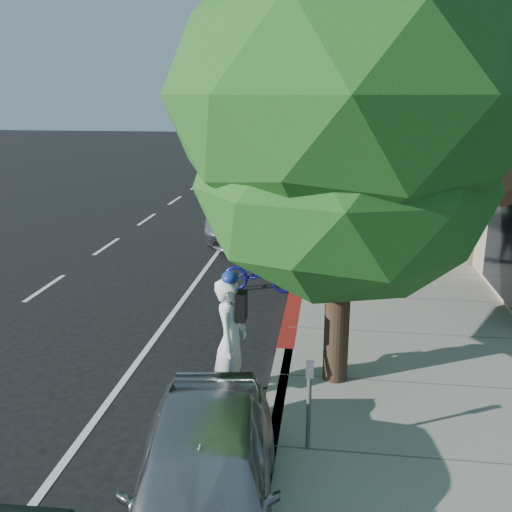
% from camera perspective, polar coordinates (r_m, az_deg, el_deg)
% --- Properties ---
extents(ground, '(120.00, 120.00, 0.00)m').
position_cam_1_polar(ground, '(11.53, 3.32, -7.79)').
color(ground, black).
rests_on(ground, ground).
extents(sidewalk, '(4.60, 56.00, 0.15)m').
position_cam_1_polar(sidewalk, '(19.14, 12.06, 1.84)').
color(sidewalk, gray).
rests_on(sidewalk, ground).
extents(curb, '(0.30, 56.00, 0.15)m').
position_cam_1_polar(curb, '(19.09, 5.16, 2.09)').
color(curb, '#9E998E').
rests_on(curb, ground).
extents(curb_red_segment, '(0.32, 4.00, 0.15)m').
position_cam_1_polar(curb_red_segment, '(12.42, 3.68, -5.62)').
color(curb_red_segment, maroon).
rests_on(curb_red_segment, ground).
extents(street_tree_0, '(5.24, 5.24, 7.54)m').
position_cam_1_polar(street_tree_0, '(8.53, 9.00, 14.96)').
color(street_tree_0, black).
rests_on(street_tree_0, ground).
extents(street_tree_1, '(4.21, 4.21, 7.65)m').
position_cam_1_polar(street_tree_1, '(14.53, 8.59, 16.54)').
color(street_tree_1, black).
rests_on(street_tree_1, ground).
extents(street_tree_2, '(4.55, 4.55, 6.79)m').
position_cam_1_polar(street_tree_2, '(20.53, 8.30, 14.33)').
color(street_tree_2, black).
rests_on(street_tree_2, ground).
extents(street_tree_3, '(5.04, 5.04, 7.28)m').
position_cam_1_polar(street_tree_3, '(26.53, 8.23, 15.24)').
color(street_tree_3, black).
rests_on(street_tree_3, ground).
extents(street_tree_4, '(4.41, 4.41, 6.82)m').
position_cam_1_polar(street_tree_4, '(32.53, 8.15, 14.99)').
color(street_tree_4, black).
rests_on(street_tree_4, ground).
extents(street_tree_5, '(5.08, 5.08, 6.91)m').
position_cam_1_polar(street_tree_5, '(38.53, 8.11, 15.01)').
color(street_tree_5, black).
rests_on(street_tree_5, ground).
extents(cyclist, '(0.54, 0.77, 2.00)m').
position_cam_1_polar(cyclist, '(8.80, -2.51, -8.48)').
color(cyclist, white).
rests_on(cyclist, ground).
extents(bicycle, '(1.81, 0.70, 0.94)m').
position_cam_1_polar(bicycle, '(13.73, 0.35, -1.70)').
color(bicycle, navy).
rests_on(bicycle, ground).
extents(silver_suv, '(3.61, 6.70, 1.79)m').
position_cam_1_polar(silver_suv, '(19.01, 1.28, 4.62)').
color(silver_suv, silver).
rests_on(silver_suv, ground).
extents(dark_sedan, '(1.58, 4.40, 1.44)m').
position_cam_1_polar(dark_sedan, '(25.50, 0.89, 7.15)').
color(dark_sedan, black).
rests_on(dark_sedan, ground).
extents(white_pickup, '(2.46, 5.76, 1.66)m').
position_cam_1_polar(white_pickup, '(28.79, 4.52, 8.34)').
color(white_pickup, silver).
rests_on(white_pickup, ground).
extents(dark_suv_far, '(2.53, 5.34, 1.77)m').
position_cam_1_polar(dark_suv_far, '(32.29, 4.40, 9.27)').
color(dark_suv_far, black).
rests_on(dark_suv_far, ground).
extents(near_car_a, '(2.13, 4.16, 1.36)m').
position_cam_1_polar(near_car_a, '(6.52, -5.31, -21.57)').
color(near_car_a, '#A0A0A4').
rests_on(near_car_a, ground).
extents(pedestrian, '(0.82, 0.65, 1.64)m').
position_cam_1_polar(pedestrian, '(16.46, 16.90, 2.41)').
color(pedestrian, black).
rests_on(pedestrian, sidewalk).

